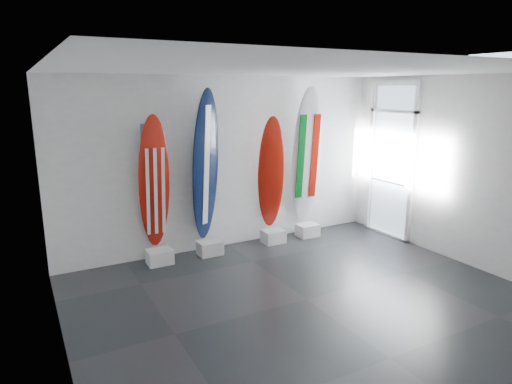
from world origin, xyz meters
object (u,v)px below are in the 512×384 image
surfboard_navy (206,166)px  surfboard_italy (306,157)px  surfboard_swiss (271,174)px  surfboard_usa (154,183)px

surfboard_navy → surfboard_italy: 2.03m
surfboard_swiss → surfboard_italy: size_ratio=0.81×
surfboard_navy → surfboard_swiss: bearing=-21.4°
surfboard_usa → surfboard_italy: bearing=2.8°
surfboard_usa → surfboard_navy: size_ratio=0.85×
surfboard_swiss → surfboard_italy: 0.81m
surfboard_usa → surfboard_navy: bearing=2.8°
surfboard_swiss → surfboard_italy: surfboard_italy is taller
surfboard_navy → surfboard_swiss: (1.26, 0.00, -0.24)m
surfboard_usa → surfboard_italy: size_ratio=0.84×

